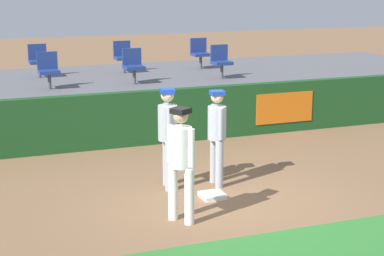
{
  "coord_description": "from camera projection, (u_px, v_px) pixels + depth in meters",
  "views": [
    {
      "loc": [
        -4.12,
        -9.38,
        3.71
      ],
      "look_at": [
        -0.16,
        1.16,
        1.0
      ],
      "focal_mm": 59.76,
      "sensor_mm": 36.0,
      "label": 1
    }
  ],
  "objects": [
    {
      "name": "ground_plane",
      "position": [
        225.0,
        199.0,
        10.81
      ],
      "size": [
        60.0,
        60.0,
        0.0
      ],
      "primitive_type": "plane",
      "color": "brown"
    },
    {
      "name": "first_base",
      "position": [
        213.0,
        195.0,
        10.89
      ],
      "size": [
        0.4,
        0.4,
        0.08
      ],
      "primitive_type": "cube",
      "color": "white",
      "rests_on": "ground_plane"
    },
    {
      "name": "player_fielder_home",
      "position": [
        181.0,
        157.0,
        9.62
      ],
      "size": [
        0.47,
        0.58,
        1.79
      ],
      "rotation": [
        0.0,
        0.0,
        -1.01
      ],
      "color": "white",
      "rests_on": "ground_plane"
    },
    {
      "name": "player_runner_visitor",
      "position": [
        217.0,
        131.0,
        11.34
      ],
      "size": [
        0.35,
        0.48,
        1.73
      ],
      "rotation": [
        0.0,
        0.0,
        -1.65
      ],
      "color": "#9EA3AD",
      "rests_on": "ground_plane"
    },
    {
      "name": "player_coach_visitor",
      "position": [
        168.0,
        131.0,
        11.17
      ],
      "size": [
        0.4,
        0.5,
        1.79
      ],
      "rotation": [
        0.0,
        0.0,
        -1.76
      ],
      "color": "#9EA3AD",
      "rests_on": "ground_plane"
    },
    {
      "name": "field_wall",
      "position": [
        155.0,
        117.0,
        14.27
      ],
      "size": [
        18.0,
        0.26,
        1.22
      ],
      "color": "#19471E",
      "rests_on": "ground_plane"
    },
    {
      "name": "bleacher_platform",
      "position": [
        125.0,
        98.0,
        16.61
      ],
      "size": [
        18.0,
        4.8,
        1.14
      ],
      "primitive_type": "cube",
      "color": "#59595E",
      "rests_on": "ground_plane"
    },
    {
      "name": "seat_back_right",
      "position": [
        200.0,
        52.0,
        17.78
      ],
      "size": [
        0.47,
        0.44,
        0.84
      ],
      "color": "#4C4C51",
      "rests_on": "bleacher_platform"
    },
    {
      "name": "seat_back_left",
      "position": [
        38.0,
        59.0,
        16.26
      ],
      "size": [
        0.47,
        0.44,
        0.84
      ],
      "color": "#4C4C51",
      "rests_on": "bleacher_platform"
    },
    {
      "name": "seat_front_right",
      "position": [
        221.0,
        60.0,
        16.09
      ],
      "size": [
        0.46,
        0.44,
        0.84
      ],
      "color": "#4C4C51",
      "rests_on": "bleacher_platform"
    },
    {
      "name": "seat_front_center",
      "position": [
        133.0,
        64.0,
        15.31
      ],
      "size": [
        0.47,
        0.44,
        0.84
      ],
      "color": "#4C4C51",
      "rests_on": "bleacher_platform"
    },
    {
      "name": "seat_back_center",
      "position": [
        123.0,
        55.0,
        17.02
      ],
      "size": [
        0.46,
        0.44,
        0.84
      ],
      "color": "#4C4C51",
      "rests_on": "bleacher_platform"
    },
    {
      "name": "seat_front_left",
      "position": [
        48.0,
        68.0,
        14.62
      ],
      "size": [
        0.46,
        0.44,
        0.84
      ],
      "color": "#4C4C51",
      "rests_on": "bleacher_platform"
    }
  ]
}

